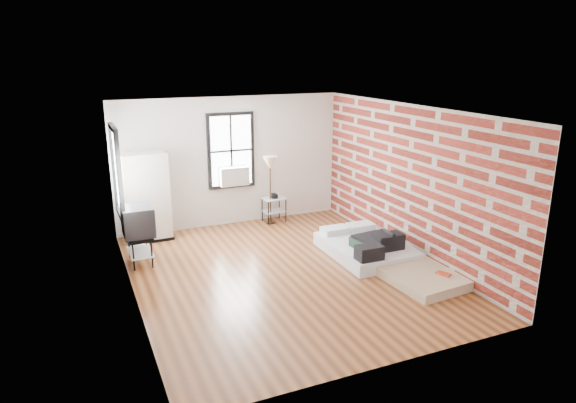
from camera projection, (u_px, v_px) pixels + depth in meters
name	position (u px, v px, depth m)	size (l,w,h in m)	color
ground	(285.00, 273.00, 8.89)	(6.00, 6.00, 0.00)	#572D17
room_shell	(289.00, 170.00, 8.81)	(5.02, 6.02, 2.80)	silver
mattress_main	(367.00, 247.00, 9.66)	(1.36, 1.84, 0.59)	white
mattress_bare	(399.00, 262.00, 9.01)	(1.29, 2.21, 0.46)	beige
wardrobe	(146.00, 197.00, 10.25)	(0.94, 0.57, 1.80)	black
side_table	(274.00, 203.00, 11.50)	(0.52, 0.42, 0.65)	black
floor_lamp	(270.00, 166.00, 11.16)	(0.33, 0.33, 1.52)	#322110
tv_stand	(138.00, 223.00, 9.13)	(0.53, 0.76, 1.06)	black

